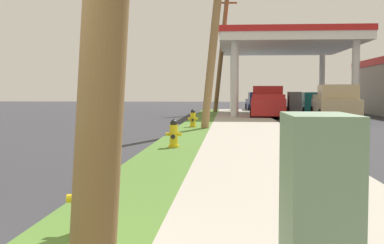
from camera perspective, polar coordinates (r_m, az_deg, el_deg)
name	(u,v)px	position (r m, az deg, el deg)	size (l,w,h in m)	color
fire_hydrant_nearest	(87,201)	(5.34, -12.00, -8.87)	(0.42, 0.38, 0.74)	yellow
fire_hydrant_second	(174,135)	(13.14, -2.11, -1.51)	(0.42, 0.38, 0.74)	yellow
fire_hydrant_third	(193,119)	(20.84, 0.10, 0.32)	(0.42, 0.37, 0.74)	yellow
utility_pole_midground	(216,20)	(19.91, 2.73, 11.58)	(1.65, 1.53, 8.39)	#937047
utility_pole_background	(221,52)	(37.11, 3.40, 8.00)	(1.75, 0.41, 8.66)	brown
utility_cabinet	(318,222)	(3.38, 14.23, -11.10)	(0.48, 0.84, 1.32)	slate
car_teal_by_near_pump	(314,105)	(35.08, 13.89, 1.94)	(2.08, 4.56, 1.57)	#197075
car_navy_by_far_pump	(258,103)	(41.65, 7.64, 2.23)	(2.09, 4.57, 1.57)	navy
truck_tan_at_forecourt	(335,105)	(27.69, 16.12, 1.93)	(2.49, 5.53, 1.97)	tan
truck_red_on_apron	(268,103)	(31.20, 8.70, 2.18)	(2.43, 5.51, 1.97)	red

